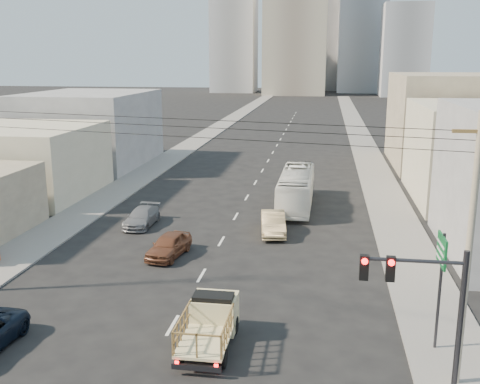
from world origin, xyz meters
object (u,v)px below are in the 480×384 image
(sedan_brown, at_px, (169,245))
(green_sign, at_px, (441,264))
(sedan_grey, at_px, (142,217))
(traffic_signal, at_px, (427,308))
(city_bus, at_px, (296,188))
(sedan_tan, at_px, (273,223))
(flatbed_pickup, at_px, (209,321))
(utility_pole, at_px, (469,250))

(sedan_brown, distance_m, green_sign, 16.84)
(sedan_grey, relative_size, green_sign, 0.87)
(sedan_brown, height_order, traffic_signal, traffic_signal)
(city_bus, distance_m, sedan_brown, 14.70)
(sedan_tan, distance_m, green_sign, 16.92)
(flatbed_pickup, distance_m, utility_pole, 10.44)
(sedan_brown, xyz_separation_m, utility_pole, (14.10, -11.72, 4.49))
(sedan_grey, bearing_deg, sedan_brown, -57.71)
(sedan_tan, height_order, green_sign, green_sign)
(flatbed_pickup, height_order, city_bus, city_bus)
(sedan_grey, bearing_deg, flatbed_pickup, -62.33)
(traffic_signal, height_order, utility_pole, utility_pole)
(sedan_tan, relative_size, utility_pole, 0.45)
(sedan_grey, bearing_deg, sedan_tan, -2.52)
(city_bus, height_order, sedan_tan, city_bus)
(city_bus, distance_m, utility_pole, 25.95)
(flatbed_pickup, relative_size, sedan_grey, 1.02)
(flatbed_pickup, distance_m, sedan_brown, 11.23)
(city_bus, relative_size, sedan_tan, 2.36)
(traffic_signal, bearing_deg, utility_pole, 55.39)
(city_bus, bearing_deg, sedan_tan, -98.24)
(green_sign, bearing_deg, flatbed_pickup, -173.68)
(sedan_brown, distance_m, sedan_grey, 6.95)
(green_sign, xyz_separation_m, utility_pole, (0.34, -2.50, 1.44))
(city_bus, height_order, sedan_brown, city_bus)
(flatbed_pickup, relative_size, sedan_tan, 0.98)
(sedan_brown, bearing_deg, green_sign, -24.93)
(traffic_signal, distance_m, utility_pole, 3.24)
(sedan_brown, bearing_deg, city_bus, 70.74)
(sedan_tan, bearing_deg, traffic_signal, -79.05)
(city_bus, height_order, utility_pole, utility_pole)
(flatbed_pickup, bearing_deg, city_bus, 84.29)
(sedan_brown, xyz_separation_m, green_sign, (13.76, -9.22, 3.05))
(city_bus, xyz_separation_m, sedan_brown, (-6.92, -12.94, -0.79))
(flatbed_pickup, relative_size, sedan_brown, 1.08)
(sedan_grey, xyz_separation_m, traffic_signal, (16.02, -20.14, 3.45))
(sedan_grey, distance_m, utility_pole, 25.43)
(traffic_signal, height_order, green_sign, traffic_signal)
(flatbed_pickup, distance_m, green_sign, 9.58)
(sedan_tan, xyz_separation_m, traffic_signal, (6.58, -19.63, 3.34))
(city_bus, bearing_deg, utility_pole, -73.44)
(green_sign, relative_size, utility_pole, 0.50)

